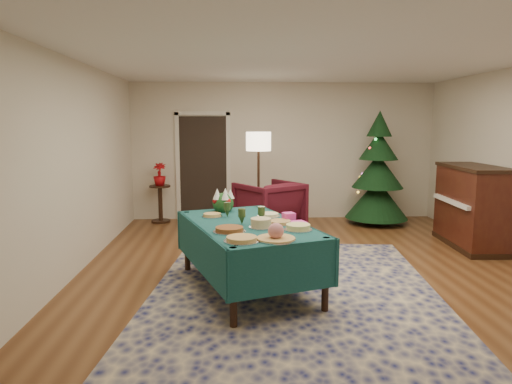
{
  "coord_description": "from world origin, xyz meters",
  "views": [
    {
      "loc": [
        -1.01,
        -5.57,
        1.89
      ],
      "look_at": [
        -0.7,
        0.47,
        0.99
      ],
      "focal_mm": 32.0,
      "sensor_mm": 36.0,
      "label": 1
    }
  ],
  "objects_px": {
    "christmas_tree": "(378,174)",
    "piano": "(472,207)",
    "gift_box": "(289,217)",
    "potted_plant": "(160,179)",
    "floor_lamp": "(259,148)",
    "buffet_table": "(248,237)",
    "armchair": "(269,204)",
    "side_table": "(160,204)"
  },
  "relations": [
    {
      "from": "christmas_tree",
      "to": "piano",
      "type": "bearing_deg",
      "value": -61.51
    },
    {
      "from": "gift_box",
      "to": "christmas_tree",
      "type": "distance_m",
      "value": 3.97
    },
    {
      "from": "gift_box",
      "to": "potted_plant",
      "type": "relative_size",
      "value": 0.29
    },
    {
      "from": "potted_plant",
      "to": "piano",
      "type": "bearing_deg",
      "value": -21.75
    },
    {
      "from": "potted_plant",
      "to": "christmas_tree",
      "type": "relative_size",
      "value": 0.2
    },
    {
      "from": "potted_plant",
      "to": "christmas_tree",
      "type": "distance_m",
      "value": 4.16
    },
    {
      "from": "floor_lamp",
      "to": "buffet_table",
      "type": "bearing_deg",
      "value": -95.74
    },
    {
      "from": "armchair",
      "to": "floor_lamp",
      "type": "bearing_deg",
      "value": -20.31
    },
    {
      "from": "armchair",
      "to": "piano",
      "type": "relative_size",
      "value": 0.66
    },
    {
      "from": "gift_box",
      "to": "potted_plant",
      "type": "xyz_separation_m",
      "value": [
        -2.05,
        3.66,
        0.01
      ]
    },
    {
      "from": "buffet_table",
      "to": "christmas_tree",
      "type": "bearing_deg",
      "value": 52.96
    },
    {
      "from": "buffet_table",
      "to": "armchair",
      "type": "xyz_separation_m",
      "value": [
        0.47,
        2.8,
        -0.13
      ]
    },
    {
      "from": "floor_lamp",
      "to": "side_table",
      "type": "xyz_separation_m",
      "value": [
        -1.85,
        0.96,
        -1.14
      ]
    },
    {
      "from": "buffet_table",
      "to": "potted_plant",
      "type": "xyz_separation_m",
      "value": [
        -1.57,
        3.72,
        0.22
      ]
    },
    {
      "from": "side_table",
      "to": "piano",
      "type": "bearing_deg",
      "value": -21.75
    },
    {
      "from": "christmas_tree",
      "to": "armchair",
      "type": "bearing_deg",
      "value": -163.74
    },
    {
      "from": "buffet_table",
      "to": "gift_box",
      "type": "relative_size",
      "value": 18.22
    },
    {
      "from": "potted_plant",
      "to": "armchair",
      "type": "bearing_deg",
      "value": -24.17
    },
    {
      "from": "christmas_tree",
      "to": "gift_box",
      "type": "bearing_deg",
      "value": -122.07
    },
    {
      "from": "side_table",
      "to": "armchair",
      "type": "bearing_deg",
      "value": -24.17
    },
    {
      "from": "buffet_table",
      "to": "gift_box",
      "type": "distance_m",
      "value": 0.52
    },
    {
      "from": "armchair",
      "to": "side_table",
      "type": "bearing_deg",
      "value": -57.75
    },
    {
      "from": "christmas_tree",
      "to": "floor_lamp",
      "type": "bearing_deg",
      "value": -163.98
    },
    {
      "from": "side_table",
      "to": "piano",
      "type": "height_order",
      "value": "piano"
    },
    {
      "from": "floor_lamp",
      "to": "christmas_tree",
      "type": "xyz_separation_m",
      "value": [
        2.3,
        0.66,
        -0.53
      ]
    },
    {
      "from": "potted_plant",
      "to": "christmas_tree",
      "type": "bearing_deg",
      "value": -4.13
    },
    {
      "from": "potted_plant",
      "to": "christmas_tree",
      "type": "height_order",
      "value": "christmas_tree"
    },
    {
      "from": "gift_box",
      "to": "piano",
      "type": "height_order",
      "value": "piano"
    },
    {
      "from": "armchair",
      "to": "side_table",
      "type": "height_order",
      "value": "armchair"
    },
    {
      "from": "side_table",
      "to": "piano",
      "type": "xyz_separation_m",
      "value": [
        5.09,
        -2.03,
        0.27
      ]
    },
    {
      "from": "buffet_table",
      "to": "armchair",
      "type": "bearing_deg",
      "value": 80.5
    },
    {
      "from": "armchair",
      "to": "christmas_tree",
      "type": "distance_m",
      "value": 2.25
    },
    {
      "from": "floor_lamp",
      "to": "side_table",
      "type": "height_order",
      "value": "floor_lamp"
    },
    {
      "from": "gift_box",
      "to": "side_table",
      "type": "height_order",
      "value": "gift_box"
    },
    {
      "from": "floor_lamp",
      "to": "piano",
      "type": "relative_size",
      "value": 1.18
    },
    {
      "from": "armchair",
      "to": "christmas_tree",
      "type": "bearing_deg",
      "value": 162.69
    },
    {
      "from": "christmas_tree",
      "to": "side_table",
      "type": "bearing_deg",
      "value": 175.87
    },
    {
      "from": "potted_plant",
      "to": "piano",
      "type": "height_order",
      "value": "piano"
    },
    {
      "from": "armchair",
      "to": "potted_plant",
      "type": "xyz_separation_m",
      "value": [
        -2.04,
        0.92,
        0.35
      ]
    },
    {
      "from": "piano",
      "to": "gift_box",
      "type": "bearing_deg",
      "value": -151.87
    },
    {
      "from": "gift_box",
      "to": "piano",
      "type": "xyz_separation_m",
      "value": [
        3.05,
        1.63,
        -0.21
      ]
    },
    {
      "from": "buffet_table",
      "to": "gift_box",
      "type": "xyz_separation_m",
      "value": [
        0.48,
        0.06,
        0.21
      ]
    }
  ]
}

